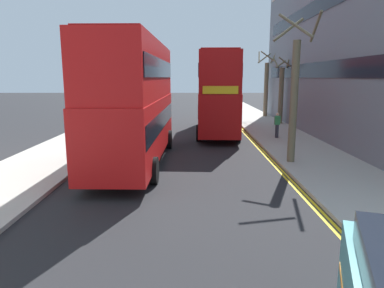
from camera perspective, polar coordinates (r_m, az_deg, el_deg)
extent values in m
cube|color=#ADA89E|center=(17.93, 19.52, -2.39)|extent=(4.00, 80.00, 0.14)
cube|color=#ADA89E|center=(18.27, -22.59, -2.36)|extent=(4.00, 80.00, 0.14)
cube|color=yellow|center=(15.48, 14.61, -4.42)|extent=(0.10, 56.00, 0.01)
cube|color=yellow|center=(15.44, 14.03, -4.43)|extent=(0.10, 56.00, 0.01)
cube|color=red|center=(16.49, -9.35, 2.89)|extent=(2.71, 10.85, 2.60)
cube|color=red|center=(16.34, -9.63, 11.78)|extent=(2.66, 10.63, 2.50)
cube|color=black|center=(16.46, -9.38, 3.93)|extent=(2.73, 10.42, 0.84)
cube|color=black|center=(16.34, -9.64, 12.13)|extent=(2.72, 10.20, 0.80)
cube|color=yellow|center=(21.66, -6.93, 8.96)|extent=(2.00, 0.10, 0.44)
cube|color=maroon|center=(16.42, -9.78, 16.32)|extent=(2.44, 9.76, 0.10)
cylinder|color=black|center=(20.17, -11.06, 0.77)|extent=(0.32, 1.05, 1.04)
cylinder|color=black|center=(19.80, -3.96, 0.76)|extent=(0.32, 1.05, 1.04)
cylinder|color=black|center=(13.84, -16.76, -4.13)|extent=(0.32, 1.05, 1.04)
cylinder|color=black|center=(13.30, -6.42, -4.34)|extent=(0.32, 1.05, 1.04)
cube|color=#B20F0F|center=(25.21, 4.01, 5.75)|extent=(2.95, 10.89, 2.60)
cube|color=#B20F0F|center=(25.11, 4.09, 11.55)|extent=(2.89, 10.68, 2.50)
cube|color=black|center=(25.19, 4.02, 6.43)|extent=(2.96, 10.46, 0.84)
cube|color=black|center=(25.11, 4.09, 11.78)|extent=(2.94, 10.25, 0.80)
cube|color=yellow|center=(19.75, 4.54, 8.82)|extent=(2.00, 0.14, 0.44)
cube|color=maroon|center=(25.16, 4.13, 14.52)|extent=(2.65, 9.81, 0.10)
cylinder|color=black|center=(22.12, 7.46, 1.77)|extent=(0.34, 1.05, 1.04)
cylinder|color=black|center=(22.03, 0.97, 1.82)|extent=(0.34, 1.05, 1.04)
cylinder|color=black|center=(28.73, 6.28, 3.89)|extent=(0.34, 1.05, 1.04)
cylinder|color=black|center=(28.66, 1.27, 3.94)|extent=(0.34, 1.05, 1.04)
cylinder|color=#2D2D38|center=(23.14, 13.60, 2.07)|extent=(0.22, 0.22, 0.85)
cube|color=#338C4C|center=(23.05, 13.68, 3.80)|extent=(0.34, 0.22, 0.56)
sphere|color=beige|center=(23.01, 13.73, 4.77)|extent=(0.20, 0.20, 0.20)
cylinder|color=#6B6047|center=(35.67, 11.89, 8.69)|extent=(0.41, 0.41, 5.24)
cylinder|color=#6B6047|center=(35.93, 13.05, 13.55)|extent=(0.34, 1.32, 0.97)
cylinder|color=#6B6047|center=(36.29, 11.62, 13.61)|extent=(1.35, 0.45, 1.01)
cylinder|color=#6B6047|center=(35.68, 10.80, 13.82)|extent=(0.39, 1.61, 1.18)
cylinder|color=#6B6047|center=(34.96, 12.30, 13.78)|extent=(1.53, 0.19, 1.12)
cylinder|color=#6B6047|center=(16.47, 16.19, 6.54)|extent=(0.34, 0.34, 5.46)
cylinder|color=#6B6047|center=(16.74, 19.51, 17.64)|extent=(0.25, 1.58, 1.15)
cylinder|color=#6B6047|center=(17.18, 15.39, 17.61)|extent=(1.49, 0.56, 1.11)
cylinder|color=#6B6047|center=(15.86, 16.53, 18.10)|extent=(1.41, 0.68, 1.09)
cylinder|color=#6B6047|center=(40.53, 6.38, 8.78)|extent=(0.36, 0.36, 4.79)
cylinder|color=#6B6047|center=(40.55, 7.05, 12.56)|extent=(0.17, 0.87, 0.66)
cylinder|color=#6B6047|center=(41.31, 6.44, 12.90)|extent=(1.60, 0.25, 1.17)
cylinder|color=#6B6047|center=(40.50, 5.31, 12.99)|extent=(0.22, 1.64, 1.20)
cylinder|color=#6B6047|center=(39.99, 6.56, 12.73)|extent=(1.13, 0.13, 0.84)
cylinder|color=#6B6047|center=(30.42, 14.22, 7.68)|extent=(0.40, 0.40, 4.63)
cylinder|color=#6B6047|center=(30.45, 15.28, 12.56)|extent=(0.23, 0.92, 0.69)
cylinder|color=#6B6047|center=(30.79, 14.20, 12.58)|extent=(0.90, 0.19, 0.68)
cylinder|color=#6B6047|center=(30.18, 13.41, 12.88)|extent=(0.29, 1.23, 0.91)
cylinder|color=#6B6047|center=(29.87, 14.91, 12.82)|extent=(1.21, 0.29, 0.90)
cube|color=black|center=(25.05, 19.80, 20.47)|extent=(0.04, 24.64, 1.00)
cube|color=black|center=(24.66, 19.20, 11.36)|extent=(0.04, 24.64, 1.00)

